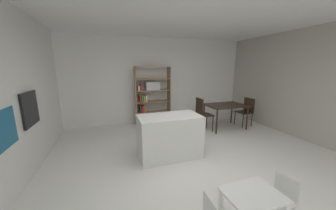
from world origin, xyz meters
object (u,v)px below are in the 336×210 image
(open_bookshelf, at_px, (150,96))
(child_chair_right, at_px, (281,197))
(dining_table, at_px, (226,107))
(child_table, at_px, (252,200))
(built_in_oven, at_px, (30,109))
(dining_chair_window_side, at_px, (246,109))
(dining_chair_island_side, at_px, (202,112))
(kitchen_island, at_px, (169,136))

(open_bookshelf, relative_size, child_chair_right, 3.23)
(dining_table, bearing_deg, child_table, -121.65)
(built_in_oven, xyz_separation_m, child_chair_right, (3.21, -2.28, -0.83))
(open_bookshelf, height_order, dining_chair_window_side, open_bookshelf)
(dining_chair_island_side, bearing_deg, kitchen_island, 129.69)
(child_table, bearing_deg, dining_chair_island_side, 70.30)
(child_table, xyz_separation_m, child_chair_right, (0.46, 0.01, -0.09))
(child_chair_right, relative_size, dining_chair_island_side, 0.59)
(child_table, bearing_deg, dining_table, 58.35)
(dining_table, xyz_separation_m, dining_chair_window_side, (0.81, 0.00, -0.13))
(open_bookshelf, distance_m, child_chair_right, 4.38)
(child_chair_right, bearing_deg, dining_chair_island_side, 160.77)
(built_in_oven, xyz_separation_m, dining_chair_island_side, (3.88, 0.85, -0.57))
(dining_table, distance_m, dining_chair_island_side, 0.81)
(child_chair_right, distance_m, dining_chair_island_side, 3.21)
(child_chair_right, xyz_separation_m, dining_chair_island_side, (0.67, 3.13, 0.26))
(child_table, relative_size, child_chair_right, 1.05)
(open_bookshelf, distance_m, dining_chair_island_side, 1.77)
(dining_chair_island_side, bearing_deg, child_chair_right, 168.52)
(dining_table, bearing_deg, dining_chair_window_side, 0.22)
(dining_chair_window_side, bearing_deg, child_table, -43.01)
(dining_chair_window_side, relative_size, dining_chair_island_side, 0.91)
(dining_chair_window_side, xyz_separation_m, dining_chair_island_side, (-1.62, -0.00, 0.05))
(built_in_oven, bearing_deg, kitchen_island, -6.85)
(dining_table, bearing_deg, kitchen_island, -152.68)
(dining_chair_window_side, distance_m, dining_chair_island_side, 1.62)
(child_chair_right, bearing_deg, open_bookshelf, -178.91)
(kitchen_island, xyz_separation_m, open_bookshelf, (0.11, 2.30, 0.50))
(open_bookshelf, relative_size, child_table, 3.08)
(built_in_oven, distance_m, open_bookshelf, 3.28)
(child_chair_right, bearing_deg, dining_chair_window_side, 136.72)
(kitchen_island, bearing_deg, built_in_oven, 173.15)
(child_table, bearing_deg, built_in_oven, 140.26)
(child_chair_right, height_order, dining_chair_window_side, dining_chair_window_side)
(built_in_oven, distance_m, child_chair_right, 4.03)
(open_bookshelf, distance_m, child_table, 4.33)
(built_in_oven, height_order, child_table, built_in_oven)
(child_chair_right, xyz_separation_m, dining_chair_window_side, (2.28, 3.13, 0.21))
(open_bookshelf, xyz_separation_m, dining_table, (2.10, -1.16, -0.28))
(kitchen_island, xyz_separation_m, dining_table, (2.22, 1.15, 0.22))
(open_bookshelf, relative_size, dining_table, 1.60)
(built_in_oven, xyz_separation_m, kitchen_island, (2.47, -0.30, -0.71))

